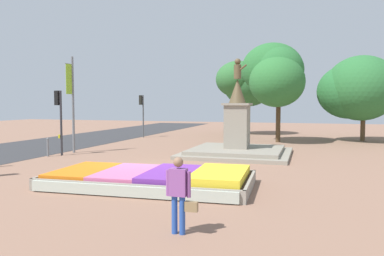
# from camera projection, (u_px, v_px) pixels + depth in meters

# --- Properties ---
(ground_plane) EXTENTS (85.58, 85.58, 0.00)m
(ground_plane) POSITION_uv_depth(u_px,v_px,m) (149.00, 171.00, 15.87)
(ground_plane) COLOR #8C6651
(flower_planter) EXTENTS (7.24, 3.87, 0.63)m
(flower_planter) POSITION_uv_depth(u_px,v_px,m) (153.00, 179.00, 12.92)
(flower_planter) COLOR #38281C
(flower_planter) RESTS_ON ground_plane
(statue_monument) EXTENTS (5.78, 5.78, 5.34)m
(statue_monument) POSITION_uv_depth(u_px,v_px,m) (237.00, 140.00, 20.82)
(statue_monument) COLOR gray
(statue_monument) RESTS_ON ground_plane
(traffic_light_mid_block) EXTENTS (0.41, 0.29, 3.57)m
(traffic_light_mid_block) POSITION_uv_depth(u_px,v_px,m) (59.00, 111.00, 20.62)
(traffic_light_mid_block) COLOR #2D2D33
(traffic_light_mid_block) RESTS_ON ground_plane
(traffic_light_far_corner) EXTENTS (0.42, 0.31, 3.57)m
(traffic_light_far_corner) POSITION_uv_depth(u_px,v_px,m) (142.00, 108.00, 31.58)
(traffic_light_far_corner) COLOR #4C5156
(traffic_light_far_corner) RESTS_ON ground_plane
(banner_pole) EXTENTS (0.17, 0.65, 5.57)m
(banner_pole) POSITION_uv_depth(u_px,v_px,m) (73.00, 102.00, 21.65)
(banner_pole) COLOR slate
(banner_pole) RESTS_ON ground_plane
(pedestrian_with_handbag) EXTENTS (0.73, 0.22, 1.70)m
(pedestrian_with_handbag) POSITION_uv_depth(u_px,v_px,m) (179.00, 191.00, 8.14)
(pedestrian_with_handbag) COLOR #264CA5
(pedestrian_with_handbag) RESTS_ON ground_plane
(kerb_bollard_north) EXTENTS (0.13, 0.13, 1.02)m
(kerb_bollard_north) POSITION_uv_depth(u_px,v_px,m) (48.00, 147.00, 20.23)
(kerb_bollard_north) COLOR slate
(kerb_bollard_north) RESTS_ON ground_plane
(park_tree_far_left) EXTENTS (4.71, 5.24, 7.38)m
(park_tree_far_left) POSITION_uv_depth(u_px,v_px,m) (275.00, 74.00, 27.30)
(park_tree_far_left) COLOR #4C3823
(park_tree_far_left) RESTS_ON ground_plane
(park_tree_far_right) EXTENTS (5.26, 5.30, 6.80)m
(park_tree_far_right) POSITION_uv_depth(u_px,v_px,m) (244.00, 83.00, 34.64)
(park_tree_far_right) COLOR brown
(park_tree_far_right) RESTS_ON ground_plane
(park_tree_street_side) EXTENTS (5.80, 5.47, 6.44)m
(park_tree_street_side) POSITION_uv_depth(u_px,v_px,m) (357.00, 89.00, 27.99)
(park_tree_street_side) COLOR brown
(park_tree_street_side) RESTS_ON ground_plane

